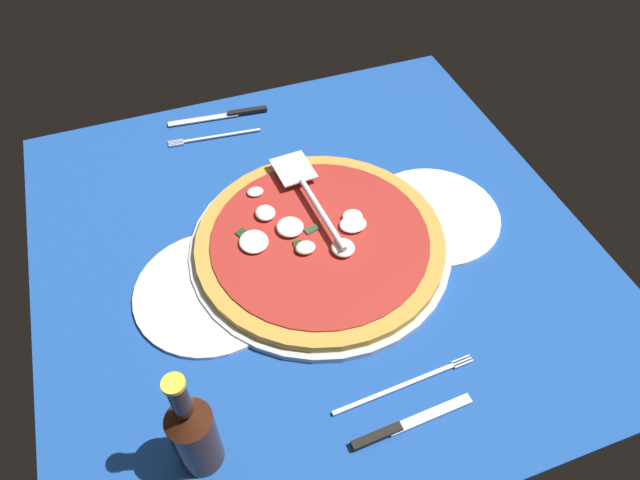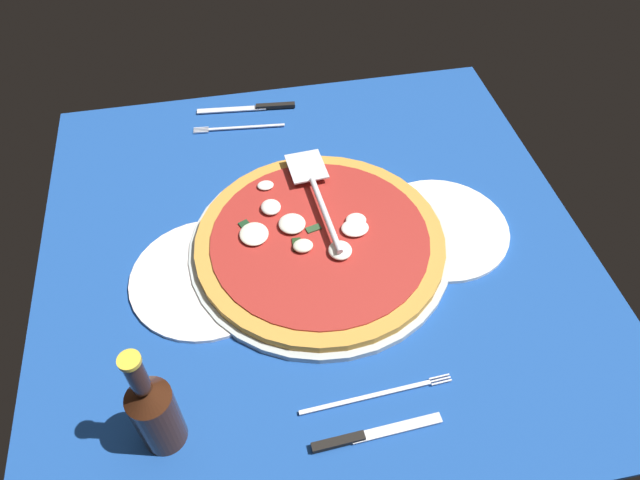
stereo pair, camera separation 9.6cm
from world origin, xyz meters
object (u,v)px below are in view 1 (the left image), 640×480
Objects in this scene: dinner_plate_left at (211,291)px; pizza_server at (308,191)px; place_setting_near at (403,407)px; place_setting_far at (221,127)px; pizza at (319,240)px; dinner_plate_right at (433,216)px; beer_bottle at (193,433)px.

pizza_server reaches higher than dinner_plate_left.
place_setting_near reaches higher than dinner_plate_left.
pizza is at bearing 107.42° from place_setting_far.
pizza reaches higher than dinner_plate_left.
place_setting_far is at bearing 13.68° from pizza_server.
dinner_plate_right is 0.57× the size of pizza.
place_setting_far is (-8.93, 67.76, -0.01)cm from place_setting_near.
place_setting_near is (20.09, -27.79, -0.14)cm from dinner_plate_left.
dinner_plate_right is 47.18cm from place_setting_far.
place_setting_near is at bearing 102.98° from place_setting_far.
pizza is (19.04, 2.77, 1.79)cm from dinner_plate_left.
place_setting_far is (-7.87, 37.21, -1.94)cm from pizza.
dinner_plate_right is 1.15× the size of beer_bottle.
pizza is 1.64× the size of pizza_server.
dinner_plate_left is 41.51cm from place_setting_far.
dinner_plate_right is 22.33cm from pizza_server.
dinner_plate_right is at bearing 0.18° from pizza.
place_setting_near is 1.01× the size of place_setting_far.
dinner_plate_left is 1.03× the size of dinner_plate_right.
dinner_plate_left is 40.36cm from dinner_plate_right.
dinner_plate_right is at bearing -118.51° from pizza_server.
dinner_plate_right is 1.08× the size of place_setting_near.
beer_bottle reaches higher than pizza.
place_setting_far reaches higher than dinner_plate_left.
pizza_server is 1.15× the size of place_setting_near.
beer_bottle reaches higher than place_setting_near.
beer_bottle is at bearing -149.46° from dinner_plate_right.
place_setting_near is at bearing -5.93° from beer_bottle.
beer_bottle is at bearing -133.05° from pizza.
dinner_plate_right is at bearing 53.70° from place_setting_near.
place_setting_far is 1.06× the size of beer_bottle.
dinner_plate_left is at bearing 79.86° from place_setting_far.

